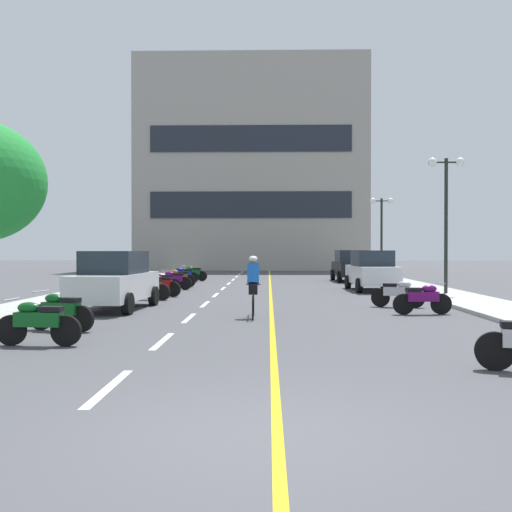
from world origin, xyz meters
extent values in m
plane|color=#47474C|center=(0.00, 21.00, 0.00)|extent=(140.00, 140.00, 0.00)
cube|color=#A8A8A3|center=(-7.20, 24.00, 0.06)|extent=(2.40, 72.00, 0.12)
cube|color=#A8A8A3|center=(7.20, 24.00, 0.06)|extent=(2.40, 72.00, 0.12)
cube|color=silver|center=(-2.00, 2.00, 0.00)|extent=(0.14, 2.20, 0.01)
cube|color=silver|center=(-2.00, 6.00, 0.00)|extent=(0.14, 2.20, 0.01)
cube|color=silver|center=(-2.00, 10.00, 0.00)|extent=(0.14, 2.20, 0.01)
cube|color=silver|center=(-2.00, 14.00, 0.00)|extent=(0.14, 2.20, 0.01)
cube|color=silver|center=(-2.00, 18.00, 0.00)|extent=(0.14, 2.20, 0.01)
cube|color=silver|center=(-2.00, 22.00, 0.00)|extent=(0.14, 2.20, 0.01)
cube|color=silver|center=(-2.00, 26.00, 0.00)|extent=(0.14, 2.20, 0.01)
cube|color=silver|center=(-2.00, 30.00, 0.00)|extent=(0.14, 2.20, 0.01)
cube|color=silver|center=(-2.00, 34.00, 0.00)|extent=(0.14, 2.20, 0.01)
cube|color=silver|center=(-2.00, 38.00, 0.00)|extent=(0.14, 2.20, 0.01)
cube|color=silver|center=(-2.00, 42.00, 0.00)|extent=(0.14, 2.20, 0.01)
cube|color=silver|center=(-2.00, 46.00, 0.00)|extent=(0.14, 2.20, 0.01)
cube|color=gold|center=(0.25, 24.00, 0.00)|extent=(0.12, 66.00, 0.01)
cube|color=#9E998E|center=(-1.38, 48.63, 9.57)|extent=(20.83, 7.26, 19.14)
cube|color=#1E232D|center=(-1.38, 44.95, 5.74)|extent=(17.49, 0.10, 2.30)
cube|color=#1E232D|center=(-1.38, 44.95, 11.48)|extent=(17.49, 0.10, 2.30)
cylinder|color=black|center=(7.26, 17.70, 2.81)|extent=(0.14, 0.14, 5.38)
cylinder|color=black|center=(7.26, 17.70, 5.35)|extent=(1.10, 0.08, 0.08)
sphere|color=white|center=(6.71, 17.70, 5.35)|extent=(0.36, 0.36, 0.36)
sphere|color=white|center=(7.81, 17.70, 5.35)|extent=(0.36, 0.36, 0.36)
cylinder|color=black|center=(7.22, 30.79, 2.58)|extent=(0.14, 0.14, 4.92)
cylinder|color=black|center=(7.22, 30.79, 4.89)|extent=(1.10, 0.08, 0.08)
sphere|color=white|center=(6.67, 30.79, 4.89)|extent=(0.36, 0.36, 0.36)
sphere|color=white|center=(7.77, 30.79, 4.89)|extent=(0.36, 0.36, 0.36)
cylinder|color=black|center=(-5.36, 13.62, 0.32)|extent=(0.26, 0.65, 0.64)
cylinder|color=black|center=(-3.66, 13.50, 0.32)|extent=(0.26, 0.65, 0.64)
cylinder|color=black|center=(-5.55, 10.83, 0.32)|extent=(0.26, 0.65, 0.64)
cylinder|color=black|center=(-3.85, 10.71, 0.32)|extent=(0.26, 0.65, 0.64)
cube|color=silver|center=(-4.60, 12.17, 0.72)|extent=(1.98, 4.31, 0.80)
cube|color=#1E2833|center=(-4.60, 12.17, 1.47)|extent=(1.71, 2.30, 0.70)
cylinder|color=black|center=(3.93, 21.99, 0.32)|extent=(0.24, 0.65, 0.64)
cylinder|color=black|center=(5.63, 22.05, 0.32)|extent=(0.24, 0.65, 0.64)
cylinder|color=black|center=(4.03, 19.20, 0.32)|extent=(0.24, 0.65, 0.64)
cylinder|color=black|center=(5.73, 19.26, 0.32)|extent=(0.24, 0.65, 0.64)
cube|color=silver|center=(4.83, 20.62, 0.72)|extent=(1.85, 4.26, 0.80)
cube|color=#1E2833|center=(4.83, 20.62, 1.47)|extent=(1.64, 2.25, 0.70)
cylinder|color=black|center=(4.07, 29.70, 0.32)|extent=(0.23, 0.64, 0.64)
cylinder|color=black|center=(5.77, 29.74, 0.32)|extent=(0.23, 0.64, 0.64)
cylinder|color=black|center=(4.13, 26.91, 0.32)|extent=(0.23, 0.64, 0.64)
cylinder|color=black|center=(5.83, 26.94, 0.32)|extent=(0.23, 0.64, 0.64)
cube|color=black|center=(4.95, 28.32, 0.72)|extent=(1.79, 4.23, 0.80)
cube|color=#1E2833|center=(4.95, 28.32, 1.47)|extent=(1.61, 2.23, 0.70)
cylinder|color=black|center=(3.66, 3.24, 0.30)|extent=(0.61, 0.25, 0.60)
cylinder|color=black|center=(-4.84, 5.39, 0.30)|extent=(0.61, 0.14, 0.60)
cylinder|color=black|center=(-3.74, 5.32, 0.30)|extent=(0.61, 0.14, 0.60)
cube|color=#0C4C19|center=(-4.29, 5.36, 0.52)|extent=(0.92, 0.34, 0.28)
ellipsoid|color=#0C4C19|center=(-4.49, 5.37, 0.74)|extent=(0.45, 0.27, 0.22)
cube|color=black|center=(-4.04, 5.34, 0.72)|extent=(0.45, 0.27, 0.10)
cylinder|color=silver|center=(-4.84, 5.39, 0.90)|extent=(0.07, 0.60, 0.03)
cylinder|color=black|center=(-5.12, 7.59, 0.30)|extent=(0.60, 0.27, 0.60)
cylinder|color=black|center=(-4.07, 7.28, 0.30)|extent=(0.60, 0.27, 0.60)
cube|color=#0C4C19|center=(-4.59, 7.43, 0.52)|extent=(0.94, 0.53, 0.28)
ellipsoid|color=#0C4C19|center=(-4.79, 7.49, 0.74)|extent=(0.49, 0.36, 0.22)
cube|color=black|center=(-4.35, 7.36, 0.72)|extent=(0.49, 0.36, 0.10)
cylinder|color=silver|center=(-5.12, 7.59, 0.90)|extent=(0.20, 0.58, 0.03)
cylinder|color=black|center=(5.12, 11.03, 0.30)|extent=(0.61, 0.14, 0.60)
cylinder|color=black|center=(4.02, 10.95, 0.30)|extent=(0.61, 0.14, 0.60)
cube|color=#590C59|center=(4.57, 10.99, 0.52)|extent=(0.92, 0.35, 0.28)
ellipsoid|color=#590C59|center=(4.77, 11.00, 0.74)|extent=(0.46, 0.27, 0.22)
cube|color=black|center=(4.32, 10.97, 0.72)|extent=(0.46, 0.27, 0.10)
cylinder|color=silver|center=(5.12, 11.03, 0.90)|extent=(0.07, 0.60, 0.03)
cylinder|color=black|center=(4.86, 12.92, 0.30)|extent=(0.60, 0.26, 0.60)
cylinder|color=black|center=(3.80, 13.21, 0.30)|extent=(0.60, 0.26, 0.60)
cube|color=#B2B2B7|center=(4.33, 13.07, 0.52)|extent=(0.94, 0.51, 0.28)
ellipsoid|color=#B2B2B7|center=(4.52, 13.01, 0.74)|extent=(0.49, 0.35, 0.22)
cube|color=black|center=(4.09, 13.13, 0.72)|extent=(0.49, 0.35, 0.10)
cylinder|color=silver|center=(4.86, 12.92, 0.90)|extent=(0.19, 0.59, 0.03)
cylinder|color=black|center=(-4.76, 15.77, 0.30)|extent=(0.60, 0.27, 0.60)
cylinder|color=black|center=(-3.71, 15.45, 0.30)|extent=(0.60, 0.27, 0.60)
cube|color=brown|center=(-4.24, 15.61, 0.52)|extent=(0.94, 0.54, 0.28)
ellipsoid|color=brown|center=(-4.43, 15.67, 0.74)|extent=(0.49, 0.36, 0.22)
cube|color=black|center=(-4.00, 15.54, 0.72)|extent=(0.49, 0.36, 0.10)
cylinder|color=silver|center=(-4.76, 15.77, 0.90)|extent=(0.21, 0.58, 0.03)
cylinder|color=black|center=(-4.63, 17.33, 0.30)|extent=(0.60, 0.26, 0.60)
cylinder|color=black|center=(-3.58, 17.03, 0.30)|extent=(0.60, 0.26, 0.60)
cube|color=maroon|center=(-4.10, 17.18, 0.52)|extent=(0.94, 0.52, 0.28)
ellipsoid|color=maroon|center=(-4.30, 17.24, 0.74)|extent=(0.49, 0.35, 0.22)
cube|color=black|center=(-3.86, 17.11, 0.72)|extent=(0.49, 0.35, 0.10)
cylinder|color=silver|center=(-4.63, 17.33, 0.90)|extent=(0.19, 0.59, 0.03)
cylinder|color=black|center=(-4.97, 18.94, 0.30)|extent=(0.60, 0.26, 0.60)
cylinder|color=black|center=(-3.91, 19.24, 0.30)|extent=(0.60, 0.26, 0.60)
cube|color=#590C59|center=(-4.44, 19.09, 0.52)|extent=(0.94, 0.51, 0.28)
ellipsoid|color=#590C59|center=(-4.63, 19.04, 0.74)|extent=(0.49, 0.35, 0.22)
cube|color=black|center=(-4.20, 19.16, 0.72)|extent=(0.49, 0.35, 0.10)
cylinder|color=silver|center=(-4.97, 18.94, 0.90)|extent=(0.19, 0.59, 0.03)
cylinder|color=black|center=(-4.76, 21.10, 0.30)|extent=(0.61, 0.16, 0.60)
cylinder|color=black|center=(-3.67, 20.98, 0.30)|extent=(0.61, 0.16, 0.60)
cube|color=#590C59|center=(-4.21, 21.04, 0.52)|extent=(0.92, 0.37, 0.28)
ellipsoid|color=#590C59|center=(-4.41, 21.06, 0.74)|extent=(0.46, 0.29, 0.22)
cube|color=black|center=(-3.96, 21.01, 0.72)|extent=(0.46, 0.29, 0.10)
cylinder|color=silver|center=(-4.76, 21.10, 0.90)|extent=(0.09, 0.60, 0.03)
cylinder|color=black|center=(-4.82, 22.78, 0.30)|extent=(0.61, 0.16, 0.60)
cylinder|color=black|center=(-3.73, 22.89, 0.30)|extent=(0.61, 0.16, 0.60)
cube|color=brown|center=(-4.27, 22.84, 0.52)|extent=(0.92, 0.37, 0.28)
ellipsoid|color=brown|center=(-4.47, 22.82, 0.74)|extent=(0.46, 0.28, 0.22)
cube|color=black|center=(-4.03, 22.86, 0.72)|extent=(0.46, 0.28, 0.10)
cylinder|color=silver|center=(-4.82, 22.78, 0.90)|extent=(0.09, 0.60, 0.03)
cylinder|color=black|center=(-5.08, 26.24, 0.30)|extent=(0.61, 0.25, 0.60)
cylinder|color=black|center=(-4.01, 26.52, 0.30)|extent=(0.61, 0.25, 0.60)
cube|color=navy|center=(-4.55, 26.38, 0.52)|extent=(0.94, 0.50, 0.28)
ellipsoid|color=navy|center=(-4.74, 26.33, 0.74)|extent=(0.49, 0.34, 0.22)
cube|color=black|center=(-4.30, 26.44, 0.72)|extent=(0.49, 0.34, 0.10)
cylinder|color=silver|center=(-5.08, 26.24, 0.90)|extent=(0.18, 0.59, 0.03)
cylinder|color=black|center=(-4.84, 28.57, 0.30)|extent=(0.61, 0.17, 0.60)
cylinder|color=black|center=(-3.74, 28.44, 0.30)|extent=(0.61, 0.17, 0.60)
cube|color=#0C4C19|center=(-4.29, 28.50, 0.52)|extent=(0.93, 0.38, 0.28)
ellipsoid|color=#0C4C19|center=(-4.49, 28.53, 0.74)|extent=(0.46, 0.29, 0.22)
cube|color=black|center=(-4.04, 28.47, 0.72)|extent=(0.46, 0.29, 0.10)
cylinder|color=silver|center=(-4.84, 28.57, 0.90)|extent=(0.10, 0.60, 0.03)
torus|color=black|center=(-0.26, 10.68, 0.34)|extent=(0.05, 0.72, 0.72)
torus|color=black|center=(-0.25, 9.63, 0.34)|extent=(0.05, 0.72, 0.72)
cylinder|color=red|center=(-0.26, 10.13, 0.64)|extent=(0.05, 0.95, 0.04)
cube|color=black|center=(-0.26, 9.98, 0.86)|extent=(0.10, 0.20, 0.06)
cylinder|color=red|center=(-0.26, 10.58, 0.89)|extent=(0.42, 0.04, 0.03)
cube|color=black|center=(-0.26, 10.03, 0.79)|extent=(0.24, 0.36, 0.28)
cube|color=blue|center=(-0.26, 10.18, 1.19)|extent=(0.33, 0.46, 0.61)
sphere|color=#8C6647|center=(-0.26, 10.31, 1.54)|extent=(0.20, 0.20, 0.20)
ellipsoid|color=white|center=(-0.26, 10.31, 1.61)|extent=(0.24, 0.26, 0.16)
camera|label=1|loc=(0.16, -5.85, 1.87)|focal=41.09mm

